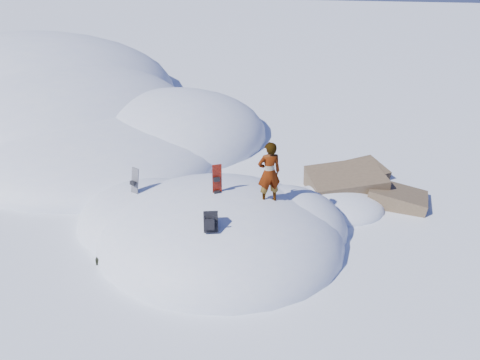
# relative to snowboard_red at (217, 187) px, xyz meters

# --- Properties ---
(ground) EXTENTS (120.00, 120.00, 0.00)m
(ground) POSITION_rel_snowboard_red_xyz_m (0.05, -0.08, -1.65)
(ground) COLOR white
(ground) RESTS_ON ground
(snow_mound) EXTENTS (8.00, 6.00, 3.00)m
(snow_mound) POSITION_rel_snowboard_red_xyz_m (-0.13, 0.16, -1.65)
(snow_mound) COLOR white
(snow_mound) RESTS_ON ground
(snow_ridge) EXTENTS (21.50, 18.50, 6.40)m
(snow_ridge) POSITION_rel_snowboard_red_xyz_m (-10.39, 9.77, -1.65)
(snow_ridge) COLOR white
(snow_ridge) RESTS_ON ground
(rock_outcrop) EXTENTS (4.68, 4.41, 1.68)m
(rock_outcrop) POSITION_rel_snowboard_red_xyz_m (3.76, 2.93, -1.64)
(rock_outcrop) COLOR brown
(rock_outcrop) RESTS_ON ground
(snowboard_red) EXTENTS (0.25, 0.21, 1.37)m
(snowboard_red) POSITION_rel_snowboard_red_xyz_m (0.00, 0.00, 0.00)
(snowboard_red) COLOR red
(snowboard_red) RESTS_ON snow_mound
(snowboard_dark) EXTENTS (0.36, 0.37, 1.36)m
(snowboard_dark) POSITION_rel_snowboard_red_xyz_m (-2.50, 0.33, -0.49)
(snowboard_dark) COLOR black
(snowboard_dark) RESTS_ON snow_mound
(backpack) EXTENTS (0.43, 0.51, 0.58)m
(backpack) POSITION_rel_snowboard_red_xyz_m (0.15, -1.53, -0.13)
(backpack) COLOR black
(backpack) RESTS_ON snow_mound
(gear_pile) EXTENTS (0.87, 0.66, 0.23)m
(gear_pile) POSITION_rel_snowboard_red_xyz_m (-2.56, -1.43, -1.54)
(gear_pile) COLOR black
(gear_pile) RESTS_ON ground
(person) EXTENTS (0.74, 0.63, 1.71)m
(person) POSITION_rel_snowboard_red_xyz_m (1.38, 0.07, 0.51)
(person) COLOR slate
(person) RESTS_ON snow_mound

